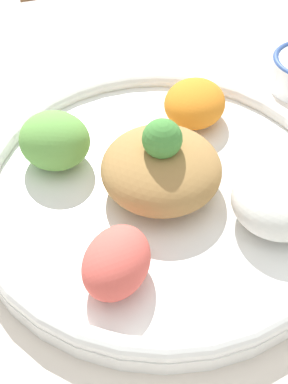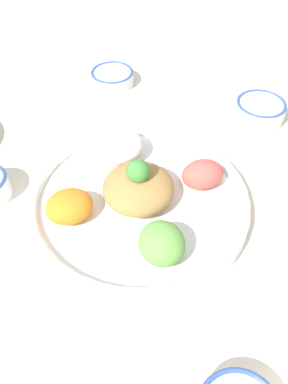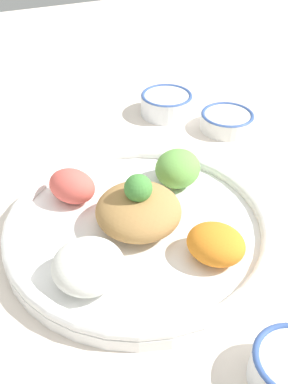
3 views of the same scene
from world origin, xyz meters
TOP-DOWN VIEW (x-y plane):
  - ground_plane at (0.00, 0.00)m, footprint 2.40×2.40m
  - salad_platter at (-0.02, 0.01)m, footprint 0.40×0.40m
  - sauce_bowl_red at (-0.21, 0.38)m, footprint 0.11×0.11m
  - rice_bowl_plain at (0.16, 0.34)m, footprint 0.11×0.11m
  - serving_spoon_main at (-0.02, 0.31)m, footprint 0.13×0.04m

SIDE VIEW (x-z plane):
  - ground_plane at x=0.00m, z-range 0.00..0.00m
  - serving_spoon_main at x=-0.02m, z-range 0.00..0.01m
  - sauce_bowl_red at x=-0.21m, z-range 0.00..0.04m
  - salad_platter at x=-0.02m, z-range -0.03..0.08m
  - rice_bowl_plain at x=0.16m, z-range 0.00..0.05m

